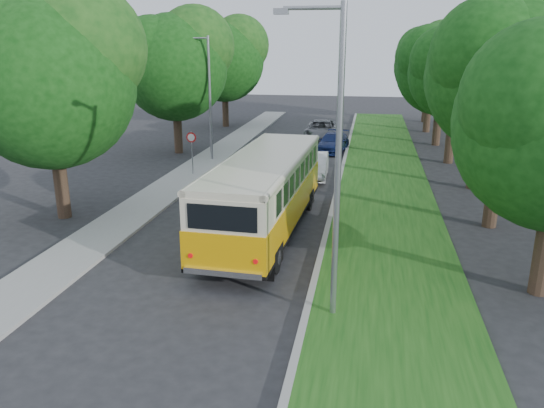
% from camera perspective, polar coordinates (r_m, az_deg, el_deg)
% --- Properties ---
extents(ground, '(120.00, 120.00, 0.00)m').
position_cam_1_polar(ground, '(17.67, -7.01, -6.81)').
color(ground, '#252528').
rests_on(ground, ground).
extents(curb, '(0.20, 70.00, 0.15)m').
position_cam_1_polar(curb, '(21.61, 6.13, -2.07)').
color(curb, gray).
rests_on(curb, ground).
extents(grass_verge, '(4.50, 70.00, 0.13)m').
position_cam_1_polar(grass_verge, '(21.59, 12.36, -2.43)').
color(grass_verge, '#174A13').
rests_on(grass_verge, ground).
extents(sidewalk, '(2.20, 70.00, 0.12)m').
position_cam_1_polar(sidewalk, '(23.69, -14.56, -0.85)').
color(sidewalk, gray).
rests_on(sidewalk, ground).
extents(treeline, '(24.27, 41.91, 9.46)m').
position_cam_1_polar(treeline, '(33.46, 7.48, 14.83)').
color(treeline, '#332319').
rests_on(treeline, ground).
extents(lamppost_near, '(1.71, 0.16, 8.00)m').
position_cam_1_polar(lamppost_near, '(13.20, 6.75, 4.98)').
color(lamppost_near, gray).
rests_on(lamppost_near, ground).
extents(lamppost_far, '(1.71, 0.16, 7.50)m').
position_cam_1_polar(lamppost_far, '(32.99, -6.88, 11.67)').
color(lamppost_far, gray).
rests_on(lamppost_far, ground).
extents(warning_sign, '(0.56, 0.10, 2.50)m').
position_cam_1_polar(warning_sign, '(29.47, -8.64, 6.26)').
color(warning_sign, gray).
rests_on(warning_sign, ground).
extents(vintage_bus, '(3.14, 10.59, 3.11)m').
position_cam_1_polar(vintage_bus, '(20.02, -0.79, 0.93)').
color(vintage_bus, '#EEA607').
rests_on(vintage_bus, ground).
extents(car_silver, '(2.43, 3.90, 1.24)m').
position_cam_1_polar(car_silver, '(27.45, 3.00, 3.31)').
color(car_silver, '#A3A3A7').
rests_on(car_silver, ground).
extents(car_white, '(1.57, 4.14, 1.35)m').
position_cam_1_polar(car_white, '(29.00, 4.54, 4.13)').
color(car_white, silver).
rests_on(car_white, ground).
extents(car_blue, '(2.23, 4.45, 1.24)m').
position_cam_1_polar(car_blue, '(36.39, 6.57, 6.61)').
color(car_blue, navy).
rests_on(car_blue, ground).
extents(car_grey, '(2.55, 5.29, 1.45)m').
position_cam_1_polar(car_grey, '(40.84, 5.34, 7.92)').
color(car_grey, slate).
rests_on(car_grey, ground).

